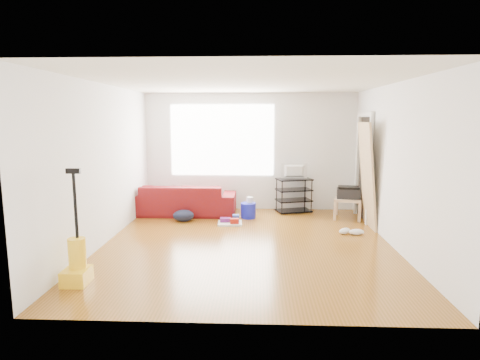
{
  "coord_description": "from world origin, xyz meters",
  "views": [
    {
      "loc": [
        0.15,
        -6.11,
        1.97
      ],
      "look_at": [
        -0.14,
        0.6,
        0.93
      ],
      "focal_mm": 30.0,
      "sensor_mm": 36.0,
      "label": 1
    }
  ],
  "objects_px": {
    "sofa": "(184,214)",
    "vacuum": "(77,263)",
    "cleaning_tray": "(231,221)",
    "bucket": "(248,218)",
    "backpack": "(184,221)",
    "tv_stand": "(294,195)",
    "side_table": "(348,201)"
  },
  "relations": [
    {
      "from": "sofa",
      "to": "backpack",
      "type": "bearing_deg",
      "value": 100.18
    },
    {
      "from": "side_table",
      "to": "backpack",
      "type": "xyz_separation_m",
      "value": [
        -3.21,
        -0.36,
        -0.35
      ]
    },
    {
      "from": "backpack",
      "to": "vacuum",
      "type": "height_order",
      "value": "vacuum"
    },
    {
      "from": "bucket",
      "to": "vacuum",
      "type": "distance_m",
      "value": 3.85
    },
    {
      "from": "sofa",
      "to": "vacuum",
      "type": "height_order",
      "value": "vacuum"
    },
    {
      "from": "side_table",
      "to": "tv_stand",
      "type": "bearing_deg",
      "value": 153.47
    },
    {
      "from": "cleaning_tray",
      "to": "bucket",
      "type": "bearing_deg",
      "value": 56.75
    },
    {
      "from": "bucket",
      "to": "backpack",
      "type": "relative_size",
      "value": 0.74
    },
    {
      "from": "sofa",
      "to": "vacuum",
      "type": "bearing_deg",
      "value": 79.93
    },
    {
      "from": "backpack",
      "to": "sofa",
      "type": "bearing_deg",
      "value": 93.9
    },
    {
      "from": "vacuum",
      "to": "tv_stand",
      "type": "bearing_deg",
      "value": 50.89
    },
    {
      "from": "sofa",
      "to": "side_table",
      "type": "xyz_separation_m",
      "value": [
        3.32,
        -0.24,
        0.35
      ]
    },
    {
      "from": "cleaning_tray",
      "to": "sofa",
      "type": "bearing_deg",
      "value": 143.39
    },
    {
      "from": "bucket",
      "to": "vacuum",
      "type": "xyz_separation_m",
      "value": [
        -1.98,
        -3.29,
        0.26
      ]
    },
    {
      "from": "tv_stand",
      "to": "backpack",
      "type": "xyz_separation_m",
      "value": [
        -2.19,
        -0.87,
        -0.37
      ]
    },
    {
      "from": "side_table",
      "to": "cleaning_tray",
      "type": "height_order",
      "value": "side_table"
    },
    {
      "from": "tv_stand",
      "to": "backpack",
      "type": "distance_m",
      "value": 2.38
    },
    {
      "from": "sofa",
      "to": "bucket",
      "type": "xyz_separation_m",
      "value": [
        1.35,
        -0.27,
        0.0
      ]
    },
    {
      "from": "cleaning_tray",
      "to": "tv_stand",
      "type": "bearing_deg",
      "value": 39.17
    },
    {
      "from": "sofa",
      "to": "vacuum",
      "type": "distance_m",
      "value": 3.63
    },
    {
      "from": "side_table",
      "to": "vacuum",
      "type": "relative_size",
      "value": 0.45
    },
    {
      "from": "sofa",
      "to": "tv_stand",
      "type": "relative_size",
      "value": 2.69
    },
    {
      "from": "sofa",
      "to": "cleaning_tray",
      "type": "distance_m",
      "value": 1.28
    },
    {
      "from": "sofa",
      "to": "bucket",
      "type": "bearing_deg",
      "value": 168.49
    },
    {
      "from": "bucket",
      "to": "tv_stand",
      "type": "bearing_deg",
      "value": 29.88
    },
    {
      "from": "cleaning_tray",
      "to": "backpack",
      "type": "height_order",
      "value": "cleaning_tray"
    },
    {
      "from": "sofa",
      "to": "vacuum",
      "type": "relative_size",
      "value": 1.55
    },
    {
      "from": "cleaning_tray",
      "to": "vacuum",
      "type": "xyz_separation_m",
      "value": [
        -1.66,
        -2.8,
        0.21
      ]
    },
    {
      "from": "bucket",
      "to": "cleaning_tray",
      "type": "xyz_separation_m",
      "value": [
        -0.32,
        -0.49,
        0.05
      ]
    },
    {
      "from": "tv_stand",
      "to": "cleaning_tray",
      "type": "distance_m",
      "value": 1.67
    },
    {
      "from": "sofa",
      "to": "side_table",
      "type": "relative_size",
      "value": 3.47
    },
    {
      "from": "cleaning_tray",
      "to": "backpack",
      "type": "xyz_separation_m",
      "value": [
        -0.92,
        0.16,
        -0.05
      ]
    }
  ]
}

